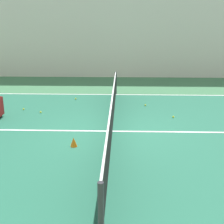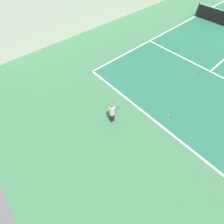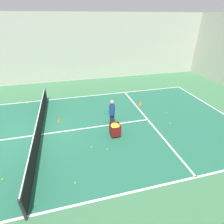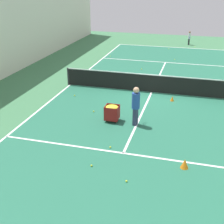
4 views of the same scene
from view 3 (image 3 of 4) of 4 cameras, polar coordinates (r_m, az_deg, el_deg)
ground_plane at (r=11.22m, az=-22.19°, el=-6.84°), size 38.08×38.08×0.00m
court_playing_area at (r=11.22m, az=-22.19°, el=-6.83°), size 9.95×24.87×0.00m
line_baseline_far at (r=15.20m, az=31.05°, el=0.59°), size 9.95×0.10×0.00m
line_sideline_left at (r=15.55m, az=-20.53°, el=3.65°), size 0.10×24.87×0.00m
line_sideline_right at (r=7.69m, az=-26.02°, el=-28.33°), size 0.10×24.87×0.00m
line_service_far at (r=12.06m, az=11.58°, el=-2.44°), size 9.95×0.10×0.00m
line_centre_service at (r=11.21m, az=-22.19°, el=-6.81°), size 0.10×13.68×0.00m
hall_enclosure_left at (r=19.15m, az=-21.30°, el=18.34°), size 0.15×34.38×6.53m
tennis_net at (r=10.93m, az=-22.71°, el=-4.50°), size 10.25×0.10×1.05m
coach_at_net at (r=10.71m, az=-0.02°, el=0.19°), size 0.40×0.70×1.76m
ball_cart at (r=10.03m, az=1.02°, el=-5.17°), size 0.62×0.56×0.76m
training_cone_0 at (r=12.07m, az=-17.05°, el=-2.44°), size 0.20×0.20×0.26m
training_cone_1 at (r=13.92m, az=9.20°, el=3.02°), size 0.28×0.28×0.34m
tennis_ball_0 at (r=8.00m, az=-11.95°, el=-21.70°), size 0.07×0.07×0.07m
tennis_ball_2 at (r=15.54m, az=-26.06°, el=2.59°), size 0.07×0.07×0.07m
tennis_ball_4 at (r=15.76m, az=-27.23°, el=2.66°), size 0.07×0.07×0.07m
tennis_ball_5 at (r=13.19m, az=17.34°, el=-0.19°), size 0.07×0.07×0.07m
tennis_ball_6 at (r=17.12m, az=15.67°, el=6.81°), size 0.07×0.07×0.07m
tennis_ball_7 at (r=11.93m, az=18.35°, el=-3.61°), size 0.07×0.07×0.07m
tennis_ball_11 at (r=9.32m, az=-1.51°, el=-12.08°), size 0.07×0.07×0.07m
tennis_ball_12 at (r=16.30m, az=-32.48°, el=2.08°), size 0.07×0.07×0.07m
tennis_ball_14 at (r=15.62m, az=4.93°, el=5.68°), size 0.07×0.07×0.07m
tennis_ball_15 at (r=9.52m, az=-6.64°, el=-11.29°), size 0.07×0.07×0.07m
tennis_ball_16 at (r=9.24m, az=-32.08°, el=-18.09°), size 0.07×0.07×0.07m
tennis_ball_17 at (r=11.51m, az=11.70°, el=-3.90°), size 0.07×0.07×0.07m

